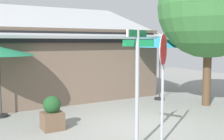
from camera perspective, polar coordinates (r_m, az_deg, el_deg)
ground_plane at (r=8.59m, az=4.69°, el=-11.72°), size 28.00×28.00×0.10m
cafe_building at (r=13.45m, az=-11.02°, el=1.91°), size 8.34×5.66×4.50m
street_sign_post at (r=6.43m, az=5.26°, el=-1.38°), size 0.80×0.74×2.84m
stop_sign at (r=6.82m, az=10.58°, el=0.77°), size 0.65×0.52×2.76m
patio_umbrella_teal_center at (r=12.06m, az=10.03°, el=5.72°), size 2.12×2.12×2.85m
shade_tree at (r=11.68m, az=21.23°, el=11.63°), size 4.62×4.02×5.93m
sidewalk_planter at (r=8.23m, az=-12.36°, el=-8.94°), size 0.59×0.59×0.99m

